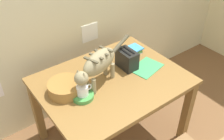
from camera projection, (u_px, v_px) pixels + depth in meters
wall_rear at (61, 1)px, 2.31m from camera, size 5.22×0.11×2.50m
dining_table at (112, 87)px, 2.25m from camera, size 1.23×0.95×0.75m
cat at (98, 64)px, 2.02m from camera, size 0.66×0.26×0.31m
saucer_bowl at (83, 96)px, 2.00m from camera, size 0.17×0.17×0.03m
coffee_mug at (83, 90)px, 1.97m from camera, size 0.13×0.09×0.08m
magazine at (146, 68)px, 2.32m from camera, size 0.33×0.26×0.01m
book_stack at (132, 51)px, 2.50m from camera, size 0.20×0.16×0.06m
wicker_basket at (65, 87)px, 2.03m from camera, size 0.28×0.28×0.09m
toaster at (127, 59)px, 2.29m from camera, size 0.12×0.20×0.18m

